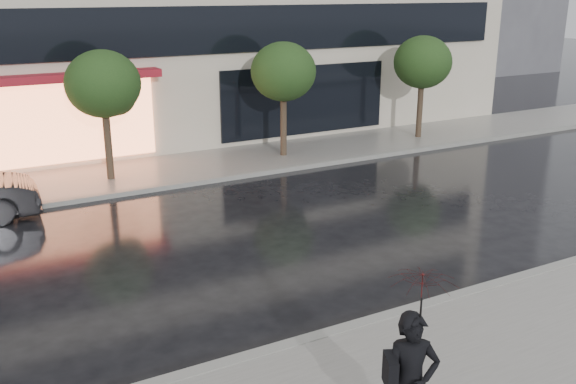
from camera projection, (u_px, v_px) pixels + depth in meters
ground at (392, 289)px, 12.65m from camera, size 120.00×120.00×0.00m
sidewalk_near at (521, 367)px, 9.92m from camera, size 60.00×4.50×0.12m
sidewalk_far at (200, 166)px, 21.18m from camera, size 60.00×3.50×0.12m
curb_near at (425, 307)px, 11.79m from camera, size 60.00×0.25×0.14m
curb_far at (221, 179)px, 19.72m from camera, size 60.00×0.25×0.14m
tree_mid_west at (105, 86)px, 18.78m from camera, size 2.20×2.20×3.99m
tree_mid_east at (285, 74)px, 21.54m from camera, size 2.20×2.20×3.99m
tree_far_east at (423, 64)px, 24.30m from camera, size 2.20×2.20×3.99m
pedestrian_with_umbrella at (415, 347)px, 7.65m from camera, size 1.08×1.09×2.43m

